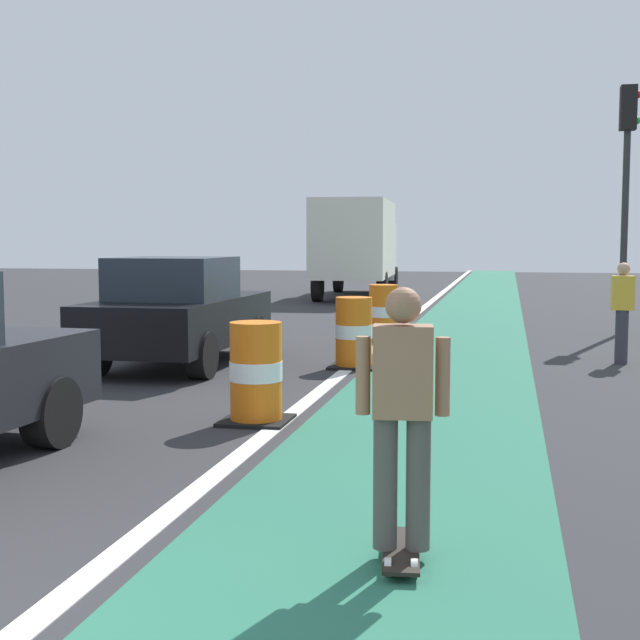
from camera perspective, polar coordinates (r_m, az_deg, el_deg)
bike_lane_strip at (r=15.72m, az=8.97°, el=-1.95°), size 2.50×80.00×0.01m
lane_divider_stripe at (r=15.88m, az=3.56°, el=-1.82°), size 0.20×80.00×0.01m
skateboarder_on_lane at (r=5.33m, az=5.42°, el=-6.21°), size 0.57×0.82×1.69m
parked_sedan_second at (r=13.77m, az=-9.28°, el=0.49°), size 1.93×4.10×1.70m
traffic_barrel_front at (r=9.40m, az=-4.22°, el=-3.52°), size 0.73×0.73×1.09m
traffic_barrel_mid at (r=13.37m, az=2.23°, el=-0.88°), size 0.73×0.73×1.09m
traffic_barrel_back at (r=17.08m, az=4.18°, el=0.46°), size 0.73×0.73×1.09m
delivery_truck_down_block at (r=29.69m, az=2.48°, el=5.06°), size 2.75×7.72×3.23m
traffic_light_corner at (r=19.21m, az=19.46°, el=9.57°), size 0.41×0.32×5.10m
pedestrian_crossing at (r=14.56m, az=19.20°, el=0.64°), size 0.34×0.20×1.61m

